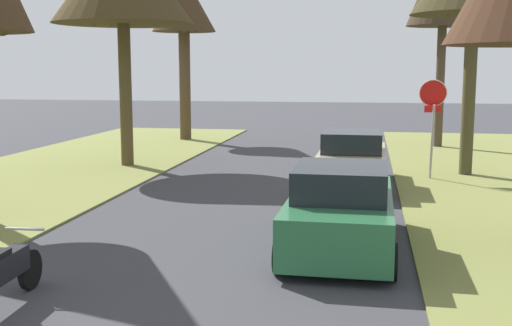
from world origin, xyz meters
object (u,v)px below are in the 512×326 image
stop_sign_far (433,107)px  parked_sedan_green (341,210)px  parked_motorcycle (4,273)px  street_tree_left_far (184,7)px  parked_sedan_tan (352,161)px

stop_sign_far → parked_sedan_green: 8.35m
parked_motorcycle → parked_sedan_green: bearing=39.6°
street_tree_left_far → parked_sedan_tan: size_ratio=1.69×
parked_motorcycle → parked_sedan_tan: bearing=66.0°
stop_sign_far → parked_motorcycle: bearing=-120.3°
stop_sign_far → parked_sedan_green: (-2.32, -7.89, -1.44)m
parked_sedan_green → parked_motorcycle: parked_sedan_green is taller
stop_sign_far → parked_sedan_green: bearing=-106.4°
parked_sedan_tan → street_tree_left_far: bearing=127.1°
parked_sedan_tan → parked_motorcycle: bearing=-114.0°
street_tree_left_far → parked_motorcycle: 21.55m
stop_sign_far → parked_sedan_tan: bearing=-147.2°
stop_sign_far → street_tree_left_far: bearing=138.6°
parked_sedan_green → parked_sedan_tan: (0.05, 6.42, 0.00)m
street_tree_left_far → parked_sedan_green: 19.33m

